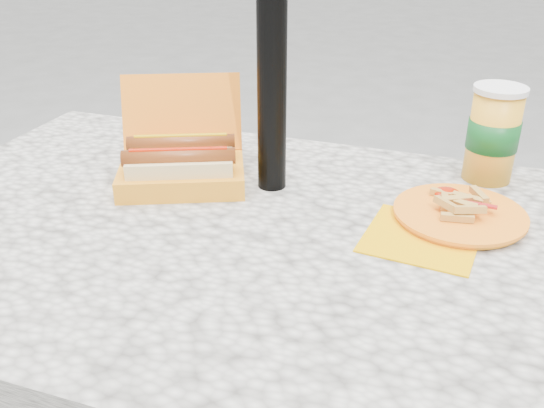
% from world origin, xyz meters
% --- Properties ---
extents(picnic_table, '(1.20, 0.80, 0.75)m').
position_xyz_m(picnic_table, '(0.00, 0.00, 0.64)').
color(picnic_table, beige).
rests_on(picnic_table, ground).
extents(hotdog_box, '(0.28, 0.27, 0.17)m').
position_xyz_m(hotdog_box, '(-0.15, 0.11, 0.79)').
color(hotdog_box, orange).
rests_on(hotdog_box, picnic_table).
extents(fries_plate, '(0.25, 0.28, 0.04)m').
position_xyz_m(fries_plate, '(0.32, 0.13, 0.76)').
color(fries_plate, '#EFA700').
rests_on(fries_plate, picnic_table).
extents(soda_cup, '(0.09, 0.09, 0.17)m').
position_xyz_m(soda_cup, '(0.36, 0.32, 0.84)').
color(soda_cup, '#FFAD27').
rests_on(soda_cup, picnic_table).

